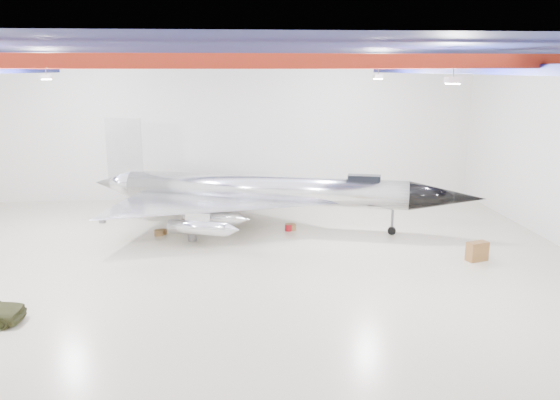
{
  "coord_description": "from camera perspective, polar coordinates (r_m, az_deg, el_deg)",
  "views": [
    {
      "loc": [
        1.2,
        -28.06,
        10.11
      ],
      "look_at": [
        3.57,
        2.0,
        2.89
      ],
      "focal_mm": 35.0,
      "sensor_mm": 36.0,
      "label": 1
    }
  ],
  "objects": [
    {
      "name": "tool_chest",
      "position": [
        35.14,
        0.89,
        -2.9
      ],
      "size": [
        0.57,
        0.57,
        0.42
      ],
      "primitive_type": "cylinder",
      "rotation": [
        0.0,
        0.0,
        -0.27
      ],
      "color": "maroon",
      "rests_on": "floor"
    },
    {
      "name": "wall_back",
      "position": [
        43.33,
        -6.12,
        7.28
      ],
      "size": [
        40.0,
        0.0,
        40.0
      ],
      "primitive_type": "plane",
      "rotation": [
        1.57,
        0.0,
        0.0
      ],
      "color": "silver",
      "rests_on": "floor"
    },
    {
      "name": "engine_drum",
      "position": [
        33.52,
        -9.14,
        -3.85
      ],
      "size": [
        0.67,
        0.67,
        0.46
      ],
      "primitive_type": "cylinder",
      "rotation": [
        0.0,
        0.0,
        0.39
      ],
      "color": "#59595B",
      "rests_on": "floor"
    },
    {
      "name": "desk",
      "position": [
        31.54,
        19.91,
        -5.06
      ],
      "size": [
        1.27,
        0.9,
        1.05
      ],
      "primitive_type": "cube",
      "rotation": [
        0.0,
        0.0,
        0.31
      ],
      "color": "brown",
      "rests_on": "floor"
    },
    {
      "name": "floor",
      "position": [
        29.85,
        -6.59,
        -6.42
      ],
      "size": [
        40.0,
        40.0,
        0.0
      ],
      "primitive_type": "plane",
      "color": "beige",
      "rests_on": "ground"
    },
    {
      "name": "ceiling_structure",
      "position": [
        28.09,
        -7.17,
        13.8
      ],
      "size": [
        39.5,
        29.5,
        1.08
      ],
      "color": "maroon",
      "rests_on": "ceiling"
    },
    {
      "name": "crate_ply",
      "position": [
        35.22,
        -12.15,
        -3.26
      ],
      "size": [
        0.52,
        0.45,
        0.31
      ],
      "primitive_type": "cube",
      "rotation": [
        0.0,
        0.0,
        -0.25
      ],
      "color": "olive",
      "rests_on": "floor"
    },
    {
      "name": "parts_bin",
      "position": [
        35.28,
        1.13,
        -2.83
      ],
      "size": [
        0.65,
        0.54,
        0.42
      ],
      "primitive_type": "cube",
      "rotation": [
        0.0,
        0.0,
        0.1
      ],
      "color": "olive",
      "rests_on": "floor"
    },
    {
      "name": "oil_barrel",
      "position": [
        34.97,
        -12.56,
        -3.35
      ],
      "size": [
        0.6,
        0.52,
        0.37
      ],
      "primitive_type": "cube",
      "rotation": [
        0.0,
        0.0,
        0.21
      ],
      "color": "olive",
      "rests_on": "floor"
    },
    {
      "name": "ceiling",
      "position": [
        28.1,
        -7.21,
        15.18
      ],
      "size": [
        40.0,
        40.0,
        0.0
      ],
      "primitive_type": "plane",
      "rotation": [
        3.14,
        0.0,
        0.0
      ],
      "color": "#0A0F38",
      "rests_on": "wall_back"
    },
    {
      "name": "jet_aircraft",
      "position": [
        35.35,
        -1.77,
        0.68
      ],
      "size": [
        25.14,
        18.04,
        6.99
      ],
      "rotation": [
        0.0,
        0.0,
        -0.27
      ],
      "color": "silver",
      "rests_on": "floor"
    },
    {
      "name": "crate_small",
      "position": [
        38.85,
        -18.05,
        -2.11
      ],
      "size": [
        0.44,
        0.4,
        0.25
      ],
      "primitive_type": "cube",
      "rotation": [
        0.0,
        0.0,
        -0.4
      ],
      "color": "#59595B",
      "rests_on": "floor"
    }
  ]
}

